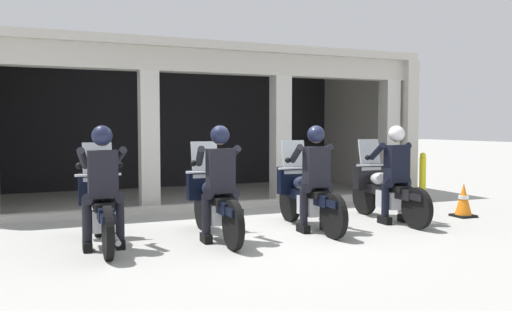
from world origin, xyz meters
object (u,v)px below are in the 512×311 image
police_officer_far_left (103,176)px  police_officer_center_left (220,173)px  motorcycle_far_left (101,207)px  motorcycle_center_right (306,196)px  police_officer_far_right (395,166)px  motorcycle_center_left (214,202)px  motorcycle_far_right (384,190)px  police_officer_center_right (315,169)px  bollard_kerbside (423,176)px  traffic_cone_flank (463,200)px

police_officer_far_left → police_officer_center_left: 1.53m
motorcycle_far_left → motorcycle_center_right: size_ratio=1.00×
motorcycle_far_left → police_officer_center_left: police_officer_center_left is taller
motorcycle_center_right → police_officer_far_right: 1.59m
motorcycle_center_left → motorcycle_far_right: same height
police_officer_center_right → bollard_kerbside: bearing=31.9°
motorcycle_far_left → police_officer_center_right: (3.05, -0.29, 0.44)m
motorcycle_center_right → police_officer_center_left: bearing=-163.9°
motorcycle_far_right → traffic_cone_flank: (1.46, -0.26, -0.21)m
traffic_cone_flank → police_officer_center_left: bearing=-177.2°
motorcycle_center_right → police_officer_center_right: size_ratio=1.29×
police_officer_far_left → motorcycle_center_left: bearing=6.2°
motorcycle_far_right → traffic_cone_flank: size_ratio=3.46×
police_officer_far_right → traffic_cone_flank: (1.46, 0.02, -0.65)m
police_officer_center_left → motorcycle_far_right: bearing=11.3°
motorcycle_center_right → traffic_cone_flank: motorcycle_center_right is taller
police_officer_center_left → traffic_cone_flank: 4.56m
motorcycle_far_left → bollard_kerbside: bearing=15.0°
police_officer_far_left → traffic_cone_flank: bearing=0.6°
motorcycle_far_right → police_officer_far_right: bearing=-92.9°
police_officer_center_right → motorcycle_far_right: bearing=16.3°
motorcycle_center_right → police_officer_far_right: size_ratio=1.29×
motorcycle_center_right → police_officer_center_right: (-0.00, -0.28, 0.44)m
motorcycle_center_left → police_officer_center_left: 0.52m
police_officer_center_left → police_officer_far_right: bearing=6.0°
motorcycle_far_left → motorcycle_center_right: same height
police_officer_center_left → bollard_kerbside: (5.37, 2.30, -0.44)m
police_officer_far_right → traffic_cone_flank: bearing=-1.8°
police_officer_far_left → police_officer_far_right: size_ratio=1.00×
police_officer_far_left → police_officer_far_right: (4.57, 0.09, 0.00)m
police_officer_center_left → motorcycle_far_right: 3.12m
motorcycle_far_left → police_officer_center_left: bearing=-14.8°
motorcycle_far_left → motorcycle_far_right: same height
traffic_cone_flank → bollard_kerbside: bearing=67.5°
motorcycle_center_right → police_officer_far_right: (1.52, -0.18, 0.44)m
motorcycle_center_left → motorcycle_far_right: (3.05, 0.20, 0.00)m
police_officer_far_left → traffic_cone_flank: (6.03, 0.11, -0.65)m
police_officer_far_left → motorcycle_far_right: bearing=4.2°
police_officer_far_left → traffic_cone_flank: size_ratio=2.69×
motorcycle_center_left → traffic_cone_flank: bearing=1.5°
motorcycle_center_right → motorcycle_far_right: (1.52, 0.10, 0.00)m
police_officer_center_left → motorcycle_center_right: size_ratio=0.78×
police_officer_center_left → motorcycle_far_right: (3.05, 0.48, -0.44)m
motorcycle_center_left → bollard_kerbside: motorcycle_center_left is taller
police_officer_far_right → bollard_kerbside: (2.32, 2.10, -0.44)m
police_officer_center_left → police_officer_far_right: same height
motorcycle_center_right → motorcycle_far_right: 1.53m
motorcycle_far_left → police_officer_far_right: bearing=-2.9°
motorcycle_center_left → police_officer_center_left: size_ratio=1.29×
police_officer_center_right → police_officer_far_right: size_ratio=1.00×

